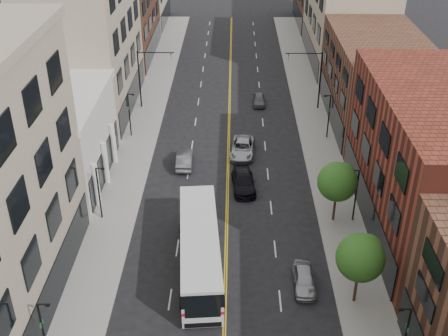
# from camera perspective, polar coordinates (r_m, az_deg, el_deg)

# --- Properties ---
(sidewalk_left) EXTENTS (4.00, 110.00, 0.15)m
(sidewalk_left) POSITION_cam_1_polar(r_m,az_deg,el_deg) (59.72, -9.21, 1.06)
(sidewalk_left) COLOR gray
(sidewalk_left) RESTS_ON ground
(sidewalk_right) EXTENTS (4.00, 110.00, 0.15)m
(sidewalk_right) POSITION_cam_1_polar(r_m,az_deg,el_deg) (59.56, 10.10, 0.89)
(sidewalk_right) COLOR gray
(sidewalk_right) RESTS_ON ground
(bldg_l_white) EXTENTS (10.00, 14.00, 8.00)m
(bldg_l_white) POSITION_cam_1_polar(r_m,az_deg,el_deg) (56.20, -17.22, 2.60)
(bldg_l_white) COLOR silver
(bldg_l_white) RESTS_ON ground
(bldg_l_far_a) EXTENTS (10.00, 20.00, 18.00)m
(bldg_l_far_a) POSITION_cam_1_polar(r_m,az_deg,el_deg) (69.53, -13.93, 12.80)
(bldg_l_far_a) COLOR tan
(bldg_l_far_a) RESTS_ON ground
(bldg_l_far_b) EXTENTS (10.00, 20.00, 15.00)m
(bldg_l_far_b) POSITION_cam_1_polar(r_m,az_deg,el_deg) (88.72, -10.78, 15.79)
(bldg_l_far_b) COLOR brown
(bldg_l_far_b) RESTS_ON ground
(bldg_r_mid) EXTENTS (10.00, 22.00, 12.00)m
(bldg_r_mid) POSITION_cam_1_polar(r_m,az_deg,el_deg) (49.16, 20.54, 0.54)
(bldg_r_mid) COLOR #5D2318
(bldg_r_mid) RESTS_ON ground
(bldg_r_far_a) EXTENTS (10.00, 20.00, 10.00)m
(bldg_r_far_a) POSITION_cam_1_polar(r_m,az_deg,el_deg) (67.82, 15.24, 8.60)
(bldg_r_far_a) COLOR brown
(bldg_r_far_a) RESTS_ON ground
(bldg_r_far_b) EXTENTS (10.00, 22.00, 14.00)m
(bldg_r_far_b) POSITION_cam_1_polar(r_m,az_deg,el_deg) (86.76, 12.40, 14.97)
(bldg_r_far_b) COLOR tan
(bldg_r_far_b) RESTS_ON ground
(tree_r_2) EXTENTS (3.40, 3.40, 5.59)m
(tree_r_2) POSITION_cam_1_polar(r_m,az_deg,el_deg) (40.12, 13.80, -8.70)
(tree_r_2) COLOR black
(tree_r_2) RESTS_ON sidewalk_right
(tree_r_3) EXTENTS (3.40, 3.40, 5.59)m
(tree_r_3) POSITION_cam_1_polar(r_m,az_deg,el_deg) (48.14, 11.55, -1.25)
(tree_r_3) COLOR black
(tree_r_3) RESTS_ON sidewalk_right
(lamp_l_1) EXTENTS (0.81, 0.55, 5.05)m
(lamp_l_1) POSITION_cam_1_polar(r_m,az_deg,el_deg) (37.23, -17.83, -15.48)
(lamp_l_1) COLOR black
(lamp_l_1) RESTS_ON sidewalk_left
(lamp_l_2) EXTENTS (0.81, 0.55, 5.05)m
(lamp_l_2) POSITION_cam_1_polar(r_m,az_deg,el_deg) (49.21, -12.57, -2.22)
(lamp_l_2) COLOR black
(lamp_l_2) RESTS_ON sidewalk_left
(lamp_l_3) EXTENTS (0.81, 0.55, 5.05)m
(lamp_l_3) POSITION_cam_1_polar(r_m,az_deg,el_deg) (63.00, -9.56, 5.58)
(lamp_l_3) COLOR black
(lamp_l_3) RESTS_ON sidewalk_left
(lamp_r_1) EXTENTS (0.81, 0.55, 5.05)m
(lamp_r_1) POSITION_cam_1_polar(r_m,az_deg,el_deg) (36.95, 17.89, -15.91)
(lamp_r_1) COLOR black
(lamp_r_1) RESTS_ON sidewalk_right
(lamp_r_2) EXTENTS (0.81, 0.55, 5.05)m
(lamp_r_2) POSITION_cam_1_polar(r_m,az_deg,el_deg) (49.00, 13.23, -2.46)
(lamp_r_2) COLOR black
(lamp_r_2) RESTS_ON sidewalk_right
(lamp_r_3) EXTENTS (0.81, 0.55, 5.05)m
(lamp_r_3) POSITION_cam_1_polar(r_m,az_deg,el_deg) (62.83, 10.58, 5.41)
(lamp_r_3) COLOR black
(lamp_r_3) RESTS_ON sidewalk_right
(signal_mast_left) EXTENTS (4.49, 0.18, 7.20)m
(signal_mast_left) POSITION_cam_1_polar(r_m,az_deg,el_deg) (69.54, -8.04, 9.59)
(signal_mast_left) COLOR black
(signal_mast_left) RESTS_ON sidewalk_left
(signal_mast_right) EXTENTS (4.49, 0.18, 7.20)m
(signal_mast_right) POSITION_cam_1_polar(r_m,az_deg,el_deg) (69.40, 9.20, 9.45)
(signal_mast_right) COLOR black
(signal_mast_right) RESTS_ON sidewalk_right
(city_bus) EXTENTS (4.04, 13.38, 3.39)m
(city_bus) POSITION_cam_1_polar(r_m,az_deg,el_deg) (43.29, -2.49, -8.04)
(city_bus) COLOR silver
(city_bus) RESTS_ON ground
(car_parked_far) EXTENTS (1.67, 4.05, 1.37)m
(car_parked_far) POSITION_cam_1_polar(r_m,az_deg,el_deg) (42.82, 8.16, -11.12)
(car_parked_far) COLOR #989A9F
(car_parked_far) RESTS_ON ground
(car_lane_behind) EXTENTS (1.69, 4.56, 1.49)m
(car_lane_behind) POSITION_cam_1_polar(r_m,az_deg,el_deg) (57.41, -4.03, 0.90)
(car_lane_behind) COLOR #454549
(car_lane_behind) RESTS_ON ground
(car_lane_a) EXTENTS (2.52, 5.30, 1.49)m
(car_lane_a) POSITION_cam_1_polar(r_m,az_deg,el_deg) (53.54, 1.97, -1.37)
(car_lane_a) COLOR black
(car_lane_a) RESTS_ON ground
(car_lane_b) EXTENTS (2.90, 5.52, 1.48)m
(car_lane_b) POSITION_cam_1_polar(r_m,az_deg,el_deg) (59.46, 1.90, 2.05)
(car_lane_b) COLOR #A8AAB0
(car_lane_b) RESTS_ON ground
(car_lane_c) EXTENTS (1.51, 3.73, 1.27)m
(car_lane_c) POSITION_cam_1_polar(r_m,az_deg,el_deg) (71.48, 3.58, 6.94)
(car_lane_c) COLOR #535257
(car_lane_c) RESTS_ON ground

